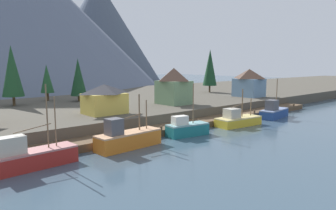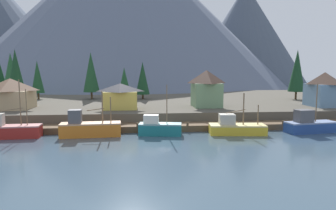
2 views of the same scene
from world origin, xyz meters
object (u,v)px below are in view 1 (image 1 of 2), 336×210
(fishing_boat_yellow, at_px, (237,120))
(house_green, at_px, (174,86))
(conifer_mid_left, at_px, (12,71))
(conifer_centre, at_px, (78,77))
(fishing_boat_red, at_px, (29,157))
(fishing_boat_teal, at_px, (187,128))
(conifer_near_left, at_px, (210,67))
(fishing_boat_blue, at_px, (274,112))
(conifer_back_left, at_px, (47,79))
(fishing_boat_orange, at_px, (127,138))
(house_yellow, at_px, (104,99))
(house_blue, at_px, (249,83))

(fishing_boat_yellow, xyz_separation_m, house_green, (-1.36, 14.85, 5.24))
(conifer_mid_left, relative_size, conifer_centre, 1.26)
(fishing_boat_red, relative_size, fishing_boat_teal, 1.20)
(fishing_boat_teal, bearing_deg, conifer_centre, 102.24)
(conifer_near_left, distance_m, conifer_mid_left, 51.61)
(fishing_boat_blue, xyz_separation_m, conifer_back_left, (-30.82, 37.62, 6.16))
(conifer_back_left, bearing_deg, conifer_mid_left, -152.82)
(conifer_mid_left, bearing_deg, fishing_boat_blue, -40.68)
(fishing_boat_orange, bearing_deg, house_green, 30.80)
(house_yellow, relative_size, conifer_mid_left, 0.56)
(house_green, height_order, conifer_near_left, conifer_near_left)
(fishing_boat_teal, distance_m, conifer_centre, 32.52)
(fishing_boat_orange, relative_size, fishing_boat_yellow, 1.02)
(fishing_boat_teal, height_order, house_green, house_green)
(house_green, height_order, conifer_mid_left, conifer_mid_left)
(fishing_boat_red, relative_size, fishing_boat_yellow, 1.05)
(conifer_near_left, bearing_deg, fishing_boat_teal, -143.00)
(house_blue, height_order, conifer_near_left, conifer_near_left)
(fishing_boat_red, bearing_deg, house_blue, 9.21)
(fishing_boat_orange, distance_m, house_yellow, 13.70)
(fishing_boat_orange, bearing_deg, house_yellow, 68.81)
(fishing_boat_yellow, xyz_separation_m, conifer_centre, (-13.90, 32.20, 6.77))
(fishing_boat_teal, relative_size, fishing_boat_blue, 0.92)
(conifer_centre, bearing_deg, conifer_mid_left, 174.07)
(conifer_near_left, relative_size, conifer_back_left, 1.54)
(fishing_boat_red, relative_size, conifer_centre, 0.98)
(conifer_near_left, xyz_separation_m, conifer_mid_left, (-51.28, 5.74, -0.38))
(fishing_boat_red, bearing_deg, conifer_centre, 53.88)
(fishing_boat_orange, height_order, conifer_near_left, conifer_near_left)
(fishing_boat_blue, bearing_deg, fishing_boat_yellow, 172.28)
(fishing_boat_blue, bearing_deg, conifer_near_left, 57.84)
(fishing_boat_blue, bearing_deg, house_green, 124.20)
(house_green, height_order, conifer_back_left, conifer_back_left)
(fishing_boat_teal, distance_m, house_yellow, 14.71)
(conifer_near_left, xyz_separation_m, conifer_back_left, (-43.18, 9.90, -2.29))
(house_blue, relative_size, house_green, 0.94)
(fishing_boat_blue, bearing_deg, fishing_boat_teal, 171.05)
(fishing_boat_teal, height_order, conifer_back_left, conifer_back_left)
(house_blue, bearing_deg, conifer_near_left, 82.89)
(fishing_boat_teal, height_order, fishing_boat_blue, fishing_boat_blue)
(fishing_boat_red, distance_m, fishing_boat_teal, 22.38)
(house_green, height_order, house_yellow, house_green)
(fishing_boat_teal, relative_size, house_yellow, 1.17)
(fishing_boat_red, height_order, conifer_back_left, conifer_back_left)
(fishing_boat_teal, bearing_deg, house_yellow, 125.92)
(house_yellow, bearing_deg, conifer_centre, 76.80)
(conifer_back_left, bearing_deg, house_yellow, -89.19)
(fishing_boat_orange, height_order, fishing_boat_teal, fishing_boat_teal)
(fishing_boat_red, height_order, conifer_centre, conifer_centre)
(fishing_boat_orange, xyz_separation_m, conifer_mid_left, (-4.47, 33.08, 8.02))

